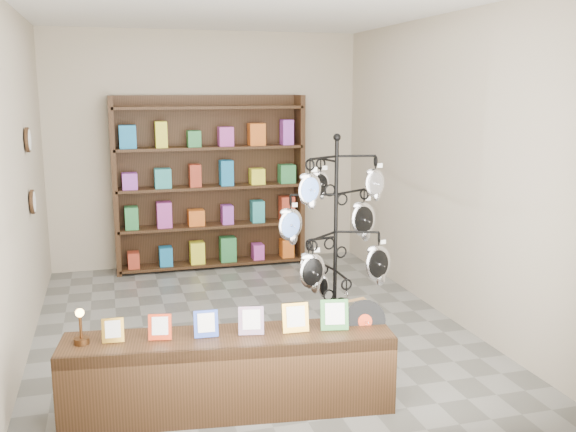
# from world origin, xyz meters

# --- Properties ---
(ground) EXTENTS (5.00, 5.00, 0.00)m
(ground) POSITION_xyz_m (0.00, 0.00, 0.00)
(ground) COLOR slate
(ground) RESTS_ON ground
(room_envelope) EXTENTS (5.00, 5.00, 5.00)m
(room_envelope) POSITION_xyz_m (0.00, 0.00, 1.85)
(room_envelope) COLOR #A99988
(room_envelope) RESTS_ON ground
(display_tree) EXTENTS (0.99, 0.93, 1.93)m
(display_tree) POSITION_xyz_m (0.54, -0.91, 1.11)
(display_tree) COLOR black
(display_tree) RESTS_ON ground
(front_shelf) EXTENTS (2.36, 0.76, 0.82)m
(front_shelf) POSITION_xyz_m (-0.49, -1.55, 0.29)
(front_shelf) COLOR black
(front_shelf) RESTS_ON ground
(back_shelving) EXTENTS (2.42, 0.36, 2.20)m
(back_shelving) POSITION_xyz_m (0.00, 2.30, 1.03)
(back_shelving) COLOR black
(back_shelving) RESTS_ON ground
(wall_clocks) EXTENTS (0.03, 0.24, 0.84)m
(wall_clocks) POSITION_xyz_m (-1.97, 0.80, 1.50)
(wall_clocks) COLOR black
(wall_clocks) RESTS_ON ground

